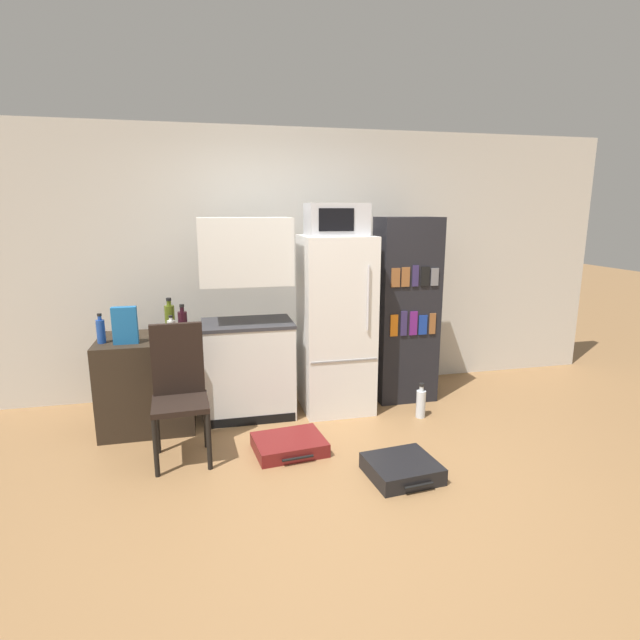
# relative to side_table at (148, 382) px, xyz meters

# --- Properties ---
(ground_plane) EXTENTS (24.00, 24.00, 0.00)m
(ground_plane) POSITION_rel_side_table_xyz_m (1.43, -1.28, -0.39)
(ground_plane) COLOR olive
(wall_back) EXTENTS (6.40, 0.10, 2.62)m
(wall_back) POSITION_rel_side_table_xyz_m (1.63, 0.72, 0.91)
(wall_back) COLOR beige
(wall_back) RESTS_ON ground_plane
(side_table) EXTENTS (0.76, 0.64, 0.79)m
(side_table) POSITION_rel_side_table_xyz_m (0.00, 0.00, 0.00)
(side_table) COLOR #2D2319
(side_table) RESTS_ON ground_plane
(kitchen_hutch) EXTENTS (0.80, 0.54, 1.78)m
(kitchen_hutch) POSITION_rel_side_table_xyz_m (0.87, 0.06, 0.42)
(kitchen_hutch) COLOR silver
(kitchen_hutch) RESTS_ON ground_plane
(refrigerator) EXTENTS (0.63, 0.62, 1.62)m
(refrigerator) POSITION_rel_side_table_xyz_m (1.67, 0.03, 0.41)
(refrigerator) COLOR white
(refrigerator) RESTS_ON ground_plane
(microwave) EXTENTS (0.53, 0.35, 0.28)m
(microwave) POSITION_rel_side_table_xyz_m (1.67, 0.03, 1.36)
(microwave) COLOR #B7B7BC
(microwave) RESTS_ON refrigerator
(bookshelf) EXTENTS (0.57, 0.40, 1.77)m
(bookshelf) POSITION_rel_side_table_xyz_m (2.40, 0.13, 0.49)
(bookshelf) COLOR black
(bookshelf) RESTS_ON ground_plane
(bottle_clear_short) EXTENTS (0.08, 0.08, 0.18)m
(bottle_clear_short) POSITION_rel_side_table_xyz_m (-0.14, 0.04, 0.47)
(bottle_clear_short) COLOR silver
(bottle_clear_short) RESTS_ON side_table
(bottle_wine_dark) EXTENTS (0.08, 0.08, 0.29)m
(bottle_wine_dark) POSITION_rel_side_table_xyz_m (0.32, -0.08, 0.51)
(bottle_wine_dark) COLOR black
(bottle_wine_dark) RESTS_ON side_table
(bottle_milk_white) EXTENTS (0.06, 0.06, 0.19)m
(bottle_milk_white) POSITION_rel_side_table_xyz_m (0.23, -0.07, 0.48)
(bottle_milk_white) COLOR white
(bottle_milk_white) RESTS_ON side_table
(bottle_olive_oil) EXTENTS (0.09, 0.09, 0.31)m
(bottle_olive_oil) POSITION_rel_side_table_xyz_m (0.21, 0.15, 0.52)
(bottle_olive_oil) COLOR #566619
(bottle_olive_oil) RESTS_ON side_table
(bottle_blue_soda) EXTENTS (0.07, 0.07, 0.24)m
(bottle_blue_soda) POSITION_rel_side_table_xyz_m (-0.31, -0.10, 0.50)
(bottle_blue_soda) COLOR #1E47A3
(bottle_blue_soda) RESTS_ON side_table
(cereal_box) EXTENTS (0.19, 0.07, 0.30)m
(cereal_box) POSITION_rel_side_table_xyz_m (-0.12, -0.16, 0.54)
(cereal_box) COLOR #1E66A8
(cereal_box) RESTS_ON side_table
(chair) EXTENTS (0.42, 0.43, 1.02)m
(chair) POSITION_rel_side_table_xyz_m (0.30, -0.62, 0.19)
(chair) COLOR black
(chair) RESTS_ON ground_plane
(suitcase_large_flat) EXTENTS (0.57, 0.49, 0.11)m
(suitcase_large_flat) POSITION_rel_side_table_xyz_m (1.10, -0.75, -0.34)
(suitcase_large_flat) COLOR maroon
(suitcase_large_flat) RESTS_ON ground_plane
(suitcase_small_flat) EXTENTS (0.51, 0.49, 0.12)m
(suitcase_small_flat) POSITION_rel_side_table_xyz_m (1.81, -1.31, -0.33)
(suitcase_small_flat) COLOR black
(suitcase_small_flat) RESTS_ON ground_plane
(water_bottle_front) EXTENTS (0.08, 0.08, 0.32)m
(water_bottle_front) POSITION_rel_side_table_xyz_m (2.37, -0.38, -0.26)
(water_bottle_front) COLOR silver
(water_bottle_front) RESTS_ON ground_plane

